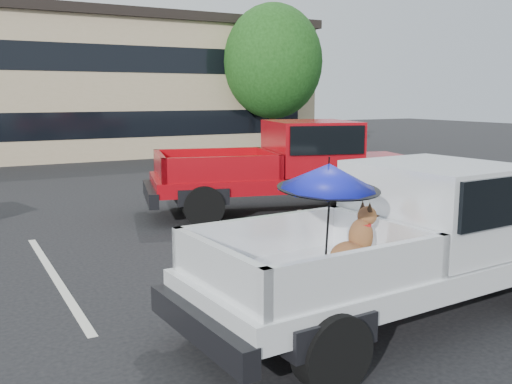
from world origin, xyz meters
The scene contains 8 objects.
ground centered at (0.00, 0.00, 0.00)m, with size 90.00×90.00×0.00m, color black.
stripe_left centered at (-3.00, 2.00, 0.00)m, with size 0.12×5.00×0.01m, color silver.
stripe_right centered at (3.00, 2.00, 0.00)m, with size 0.12×5.00×0.01m, color silver.
motel_building centered at (2.00, 20.99, 3.21)m, with size 20.40×8.40×6.30m.
tree_right centered at (9.00, 16.00, 4.21)m, with size 4.46×4.46×6.78m.
tree_back centered at (6.00, 24.00, 4.41)m, with size 4.68×4.68×7.11m.
silver_pickup centered at (0.77, -1.70, 1.05)m, with size 5.80×2.38×2.06m.
red_pickup centered at (3.02, 4.39, 1.16)m, with size 6.77×3.74×2.12m.
Camera 1 is at (-4.30, -6.70, 2.70)m, focal length 40.00 mm.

